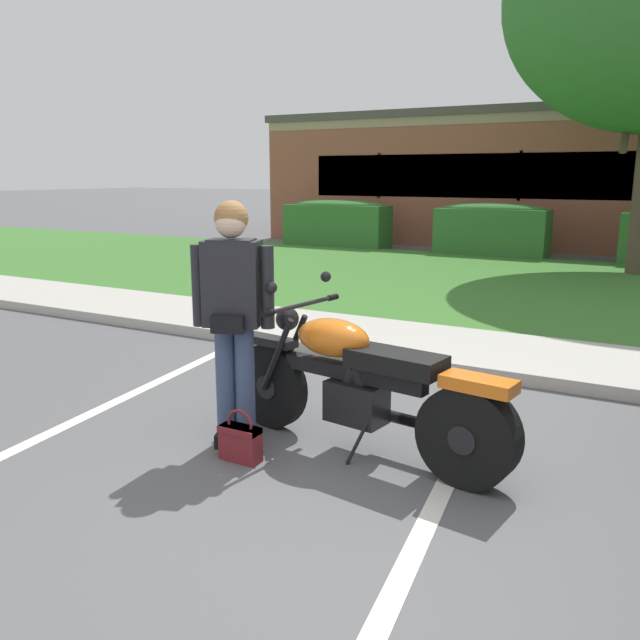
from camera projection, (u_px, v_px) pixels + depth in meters
The scene contains 11 objects.
ground_plane at pixel (355, 511), 3.74m from camera, with size 140.00×140.00×0.00m, color #565659.
curb_strip at pixel (490, 372), 6.17m from camera, with size 60.00×0.20×0.12m, color #B7B2A8.
concrete_walk at pixel (511, 353), 6.90m from camera, with size 60.00×1.50×0.08m, color #B7B2A8.
grass_lawn at pixel (577, 289), 10.78m from camera, with size 60.00×7.59×0.06m, color #3D752D.
stall_stripe_0 at pixel (76, 421), 5.10m from camera, with size 0.12×4.40×0.01m, color silver.
stall_stripe_1 at pixel (432, 512), 3.72m from camera, with size 0.12×4.40×0.01m, color silver.
motorcycle at pixel (371, 388), 4.38m from camera, with size 2.24×0.82×1.18m.
rider_person at pixel (233, 306), 4.48m from camera, with size 0.54×0.38×1.70m.
handbag at pixel (240, 440), 4.37m from camera, with size 0.28×0.13×0.36m.
hedge_left at pixel (337, 222), 17.15m from camera, with size 2.77×0.90×1.24m.
hedge_center_left at pixel (492, 228), 15.22m from camera, with size 2.54×0.90×1.24m.
Camera 1 is at (1.49, -3.08, 1.87)m, focal length 36.96 mm.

